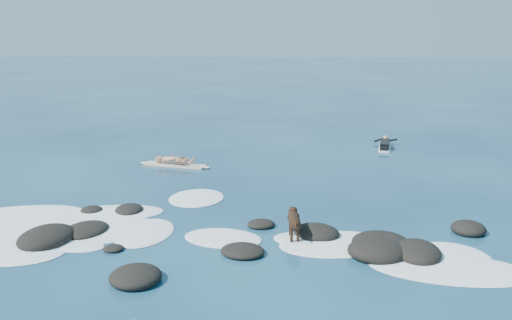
# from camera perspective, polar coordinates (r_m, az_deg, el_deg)

# --- Properties ---
(ground) EXTENTS (160.00, 160.00, 0.00)m
(ground) POSITION_cam_1_polar(r_m,az_deg,el_deg) (16.50, -2.63, -6.29)
(ground) COLOR #0A2642
(ground) RESTS_ON ground
(reef_rocks) EXTENTS (14.84, 6.95, 0.53)m
(reef_rocks) POSITION_cam_1_polar(r_m,az_deg,el_deg) (14.55, -3.14, -8.64)
(reef_rocks) COLOR black
(reef_rocks) RESTS_ON ground
(breaking_foam) EXTENTS (16.01, 7.16, 0.12)m
(breaking_foam) POSITION_cam_1_polar(r_m,az_deg,el_deg) (15.77, -10.01, -7.41)
(breaking_foam) COLOR white
(breaking_foam) RESTS_ON ground
(standing_surfer_rig) EXTENTS (3.01, 0.98, 1.72)m
(standing_surfer_rig) POSITION_cam_1_polar(r_m,az_deg,el_deg) (22.86, -8.18, 1.03)
(standing_surfer_rig) COLOR beige
(standing_surfer_rig) RESTS_ON ground
(paddling_surfer_rig) EXTENTS (1.11, 2.47, 0.43)m
(paddling_surfer_rig) POSITION_cam_1_polar(r_m,az_deg,el_deg) (26.75, 12.76, 1.50)
(paddling_surfer_rig) COLOR white
(paddling_surfer_rig) RESTS_ON ground
(dog) EXTENTS (0.40, 1.28, 0.81)m
(dog) POSITION_cam_1_polar(r_m,az_deg,el_deg) (15.11, 3.83, -6.04)
(dog) COLOR black
(dog) RESTS_ON ground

